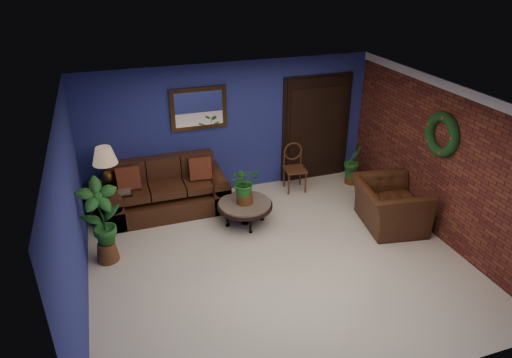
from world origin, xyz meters
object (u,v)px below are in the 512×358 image
object	(u,v)px
end_table	(110,194)
table_lamp	(105,162)
coffee_table	(245,206)
sofa	(166,194)
armchair	(389,205)
side_chair	(294,164)

from	to	relation	value
end_table	table_lamp	world-z (taller)	table_lamp
coffee_table	sofa	bearing A→B (deg)	142.79
end_table	armchair	xyz separation A→B (m)	(4.45, -1.70, -0.11)
sofa	coffee_table	size ratio (longest dim) A/B	2.26
end_table	armchair	bearing A→B (deg)	-20.91
table_lamp	end_table	bearing A→B (deg)	-135.00
end_table	table_lamp	xyz separation A→B (m)	(0.00, 0.00, 0.60)
table_lamp	side_chair	distance (m)	3.50
sofa	table_lamp	size ratio (longest dim) A/B	3.11
coffee_table	armchair	size ratio (longest dim) A/B	0.80
sofa	armchair	xyz separation A→B (m)	(3.50, -1.73, 0.07)
end_table	table_lamp	distance (m)	0.60
sofa	coffee_table	distance (m)	1.50
coffee_table	side_chair	xyz separation A→B (m)	(1.30, 0.95, 0.18)
sofa	side_chair	world-z (taller)	sofa
coffee_table	side_chair	world-z (taller)	side_chair
end_table	side_chair	bearing A→B (deg)	1.14
sofa	end_table	size ratio (longest dim) A/B	3.03
sofa	side_chair	distance (m)	2.51
end_table	table_lamp	bearing A→B (deg)	45.00
sofa	table_lamp	world-z (taller)	table_lamp
armchair	side_chair	bearing A→B (deg)	39.10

